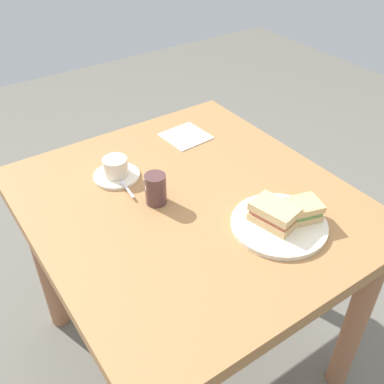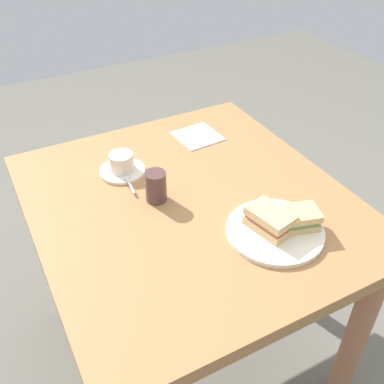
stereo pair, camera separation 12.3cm
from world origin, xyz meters
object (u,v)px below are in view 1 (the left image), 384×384
Objects in this scene: dining_table at (190,230)px; sandwich_back at (297,211)px; drinking_glass at (156,189)px; coffee_cup at (115,166)px; spoon at (125,186)px; coffee_saucer at (117,176)px; sandwich_front at (274,214)px; napkin at (186,136)px; sandwich_plate at (279,224)px.

sandwich_back is at bearing -143.90° from dining_table.
drinking_glass is (0.30, 0.28, 0.01)m from sandwich_back.
coffee_cup is 1.00× the size of spoon.
dining_table is 0.29m from coffee_saucer.
sandwich_back is (-0.26, -0.19, 0.17)m from dining_table.
drinking_glass reaches higher than coffee_saucer.
drinking_glass is (0.28, 0.21, 0.00)m from sandwich_front.
drinking_glass is at bearing 37.41° from sandwich_front.
drinking_glass is at bearing -168.10° from coffee_cup.
sandwich_back is 0.58m from coffee_saucer.
napkin is (0.57, -0.01, -0.04)m from sandwich_back.
spoon is at bearing 23.41° from drinking_glass.
coffee_saucer is 1.00× the size of napkin.
napkin is (0.55, -0.07, -0.04)m from sandwich_front.
coffee_cup is (0.49, 0.31, 0.00)m from sandwich_back.
sandwich_front reaches higher than napkin.
napkin is at bearing -64.32° from spoon.
spoon is 0.66× the size of napkin.
drinking_glass is (-0.18, -0.04, 0.04)m from coffee_saucer.
sandwich_plate reaches higher than dining_table.
napkin is at bearing -75.19° from coffee_saucer.
dining_table is 0.39m from napkin.
sandwich_back reaches higher than coffee_saucer.
napkin is at bearing -1.12° from sandwich_back.
sandwich_back is at bearing -147.11° from coffee_cup.
spoon is (0.15, 0.14, 0.14)m from dining_table.
coffee_cup is (0.46, 0.25, -0.00)m from sandwich_front.
sandwich_plate is at bearing -142.05° from drinking_glass.
sandwich_back is at bearing -103.85° from sandwich_plate.
sandwich_plate is at bearing 173.77° from napkin.
coffee_cup reaches higher than napkin.
spoon is (0.39, 0.26, -0.03)m from sandwich_front.
sandwich_front is 0.93× the size of sandwich_back.
sandwich_plate is at bearing -145.58° from spoon.
sandwich_plate is 2.74× the size of spoon.
sandwich_back is 1.52× the size of coffee_cup.
napkin is 1.56× the size of drinking_glass.
coffee_cup reaches higher than coffee_saucer.
sandwich_plate is 0.37m from drinking_glass.
dining_table is 0.20m from drinking_glass.
sandwich_back reaches higher than sandwich_plate.
sandwich_front is 0.07m from sandwich_back.
coffee_cup reaches higher than sandwich_back.
coffee_saucer is at bearing 104.81° from napkin.
coffee_saucer reaches higher than napkin.
coffee_saucer is at bearing 149.99° from coffee_cup.
coffee_saucer is 0.04m from coffee_cup.
sandwich_back is 0.52m from spoon.
napkin is at bearing -75.40° from coffee_cup.
coffee_saucer is at bearing 29.35° from dining_table.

